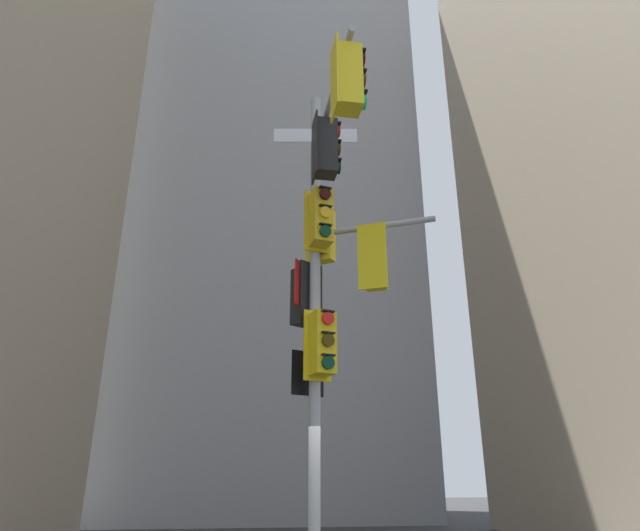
% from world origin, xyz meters
% --- Properties ---
extents(building_mid_block, '(16.15, 16.15, 34.32)m').
position_xyz_m(building_mid_block, '(-0.04, 23.90, 17.16)').
color(building_mid_block, '#9399A3').
rests_on(building_mid_block, ground).
extents(signal_pole_assembly, '(2.68, 3.62, 8.62)m').
position_xyz_m(signal_pole_assembly, '(0.12, -0.50, 5.27)').
color(signal_pole_assembly, '#9EA0A3').
rests_on(signal_pole_assembly, ground).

